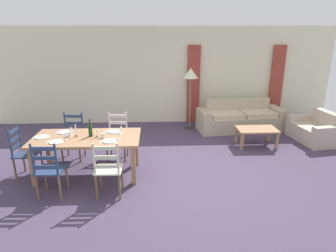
% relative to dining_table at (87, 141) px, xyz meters
% --- Properties ---
extents(ground_plane, '(9.60, 9.60, 0.02)m').
position_rel_dining_table_xyz_m(ground_plane, '(1.51, 0.03, -0.67)').
color(ground_plane, '#453951').
extents(wall_far, '(9.60, 0.16, 2.70)m').
position_rel_dining_table_xyz_m(wall_far, '(1.51, 3.33, 0.69)').
color(wall_far, beige).
rests_on(wall_far, ground_plane).
extents(curtain_panel_left, '(0.35, 0.08, 2.20)m').
position_rel_dining_table_xyz_m(curtain_panel_left, '(2.34, 3.19, 0.44)').
color(curtain_panel_left, '#9A3B2F').
rests_on(curtain_panel_left, ground_plane).
extents(curtain_panel_right, '(0.35, 0.08, 2.20)m').
position_rel_dining_table_xyz_m(curtain_panel_right, '(4.74, 3.19, 0.44)').
color(curtain_panel_right, '#9A3B2F').
rests_on(curtain_panel_right, ground_plane).
extents(dining_table, '(1.90, 0.96, 0.75)m').
position_rel_dining_table_xyz_m(dining_table, '(0.00, 0.00, 0.00)').
color(dining_table, '#A37653').
rests_on(dining_table, ground_plane).
extents(dining_chair_near_left, '(0.44, 0.42, 0.96)m').
position_rel_dining_table_xyz_m(dining_chair_near_left, '(-0.44, -0.73, -0.19)').
color(dining_chair_near_left, navy).
rests_on(dining_chair_near_left, ground_plane).
extents(dining_chair_near_right, '(0.43, 0.41, 0.96)m').
position_rel_dining_table_xyz_m(dining_chair_near_right, '(0.48, -0.75, -0.19)').
color(dining_chair_near_right, beige).
rests_on(dining_chair_near_right, ground_plane).
extents(dining_chair_far_left, '(0.44, 0.42, 0.96)m').
position_rel_dining_table_xyz_m(dining_chair_far_left, '(-0.47, 0.78, -0.19)').
color(dining_chair_far_left, navy).
rests_on(dining_chair_far_left, ground_plane).
extents(dining_chair_far_right, '(0.45, 0.43, 0.96)m').
position_rel_dining_table_xyz_m(dining_chair_far_right, '(0.45, 0.76, -0.19)').
color(dining_chair_far_right, beige).
rests_on(dining_chair_far_right, ground_plane).
extents(dining_chair_head_west, '(0.40, 0.42, 0.96)m').
position_rel_dining_table_xyz_m(dining_chair_head_west, '(-1.14, -0.00, -0.19)').
color(dining_chair_head_west, navy).
rests_on(dining_chair_head_west, ground_plane).
extents(dinner_plate_near_left, '(0.24, 0.24, 0.02)m').
position_rel_dining_table_xyz_m(dinner_plate_near_left, '(-0.45, -0.25, 0.10)').
color(dinner_plate_near_left, white).
rests_on(dinner_plate_near_left, dining_table).
extents(fork_near_left, '(0.02, 0.17, 0.01)m').
position_rel_dining_table_xyz_m(fork_near_left, '(-0.60, -0.25, 0.09)').
color(fork_near_left, silver).
rests_on(fork_near_left, dining_table).
extents(dinner_plate_near_right, '(0.24, 0.24, 0.02)m').
position_rel_dining_table_xyz_m(dinner_plate_near_right, '(0.45, -0.25, 0.10)').
color(dinner_plate_near_right, white).
rests_on(dinner_plate_near_right, dining_table).
extents(fork_near_right, '(0.02, 0.17, 0.01)m').
position_rel_dining_table_xyz_m(fork_near_right, '(0.30, -0.25, 0.09)').
color(fork_near_right, silver).
rests_on(fork_near_right, dining_table).
extents(dinner_plate_far_left, '(0.24, 0.24, 0.02)m').
position_rel_dining_table_xyz_m(dinner_plate_far_left, '(-0.45, 0.25, 0.10)').
color(dinner_plate_far_left, white).
rests_on(dinner_plate_far_left, dining_table).
extents(fork_far_left, '(0.02, 0.17, 0.01)m').
position_rel_dining_table_xyz_m(fork_far_left, '(-0.60, 0.25, 0.09)').
color(fork_far_left, silver).
rests_on(fork_far_left, dining_table).
extents(dinner_plate_far_right, '(0.24, 0.24, 0.02)m').
position_rel_dining_table_xyz_m(dinner_plate_far_right, '(0.45, 0.25, 0.10)').
color(dinner_plate_far_right, white).
rests_on(dinner_plate_far_right, dining_table).
extents(fork_far_right, '(0.02, 0.17, 0.01)m').
position_rel_dining_table_xyz_m(fork_far_right, '(0.30, 0.25, 0.09)').
color(fork_far_right, silver).
rests_on(fork_far_right, dining_table).
extents(dinner_plate_head_west, '(0.24, 0.24, 0.02)m').
position_rel_dining_table_xyz_m(dinner_plate_head_west, '(-0.78, 0.00, 0.10)').
color(dinner_plate_head_west, white).
rests_on(dinner_plate_head_west, dining_table).
extents(fork_head_west, '(0.02, 0.17, 0.01)m').
position_rel_dining_table_xyz_m(fork_head_west, '(-0.93, -0.00, 0.09)').
color(fork_head_west, silver).
rests_on(fork_head_west, dining_table).
extents(wine_bottle, '(0.07, 0.07, 0.32)m').
position_rel_dining_table_xyz_m(wine_bottle, '(0.07, 0.03, 0.20)').
color(wine_bottle, '#143819').
rests_on(wine_bottle, dining_table).
extents(wine_glass_near_left, '(0.06, 0.06, 0.16)m').
position_rel_dining_table_xyz_m(wine_glass_near_left, '(-0.32, -0.13, 0.20)').
color(wine_glass_near_left, white).
rests_on(wine_glass_near_left, dining_table).
extents(wine_glass_near_right, '(0.06, 0.06, 0.16)m').
position_rel_dining_table_xyz_m(wine_glass_near_right, '(0.60, -0.14, 0.20)').
color(wine_glass_near_right, white).
rests_on(wine_glass_near_right, dining_table).
extents(wine_glass_far_left, '(0.06, 0.06, 0.16)m').
position_rel_dining_table_xyz_m(wine_glass_far_left, '(-0.30, 0.13, 0.20)').
color(wine_glass_far_left, white).
rests_on(wine_glass_far_left, dining_table).
extents(wine_glass_far_right, '(0.06, 0.06, 0.16)m').
position_rel_dining_table_xyz_m(wine_glass_far_right, '(0.61, 0.15, 0.20)').
color(wine_glass_far_right, white).
rests_on(wine_glass_far_right, dining_table).
extents(coffee_cup_primary, '(0.07, 0.07, 0.09)m').
position_rel_dining_table_xyz_m(coffee_cup_primary, '(0.31, -0.08, 0.13)').
color(coffee_cup_primary, beige).
rests_on(coffee_cup_primary, dining_table).
extents(coffee_cup_secondary, '(0.07, 0.07, 0.09)m').
position_rel_dining_table_xyz_m(coffee_cup_secondary, '(-0.31, 0.02, 0.13)').
color(coffee_cup_secondary, beige).
rests_on(coffee_cup_secondary, dining_table).
extents(candle_tall, '(0.05, 0.05, 0.24)m').
position_rel_dining_table_xyz_m(candle_tall, '(-0.18, 0.02, 0.15)').
color(candle_tall, '#998C66').
rests_on(candle_tall, dining_table).
extents(candle_short, '(0.05, 0.05, 0.16)m').
position_rel_dining_table_xyz_m(candle_short, '(0.20, -0.04, 0.13)').
color(candle_short, '#998C66').
rests_on(candle_short, dining_table).
extents(couch, '(2.36, 1.05, 0.80)m').
position_rel_dining_table_xyz_m(couch, '(3.53, 2.48, -0.37)').
color(couch, tan).
rests_on(couch, ground_plane).
extents(coffee_table, '(0.90, 0.56, 0.42)m').
position_rel_dining_table_xyz_m(coffee_table, '(3.58, 1.27, -0.31)').
color(coffee_table, '#A37653').
rests_on(coffee_table, ground_plane).
extents(armchair_upholstered, '(0.96, 1.26, 0.72)m').
position_rel_dining_table_xyz_m(armchair_upholstered, '(5.16, 1.53, -0.41)').
color(armchair_upholstered, '#C0AE9A').
rests_on(armchair_upholstered, ground_plane).
extents(standing_lamp, '(0.40, 0.40, 1.64)m').
position_rel_dining_table_xyz_m(standing_lamp, '(2.19, 2.67, 0.75)').
color(standing_lamp, '#332D28').
rests_on(standing_lamp, ground_plane).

